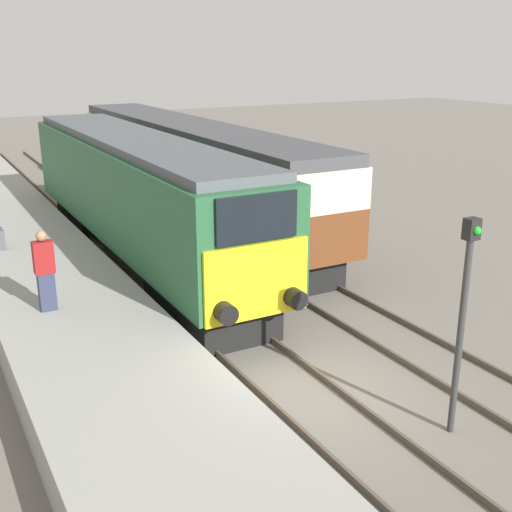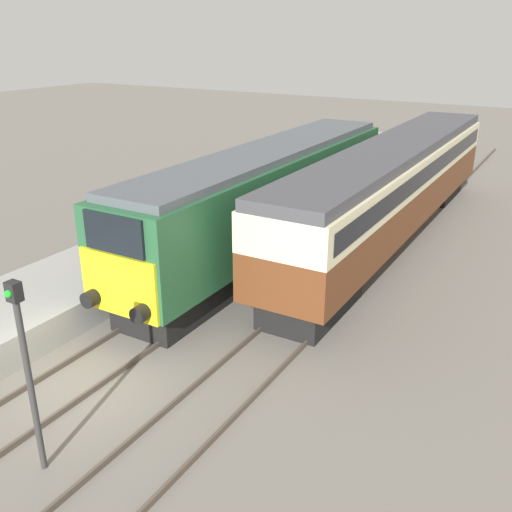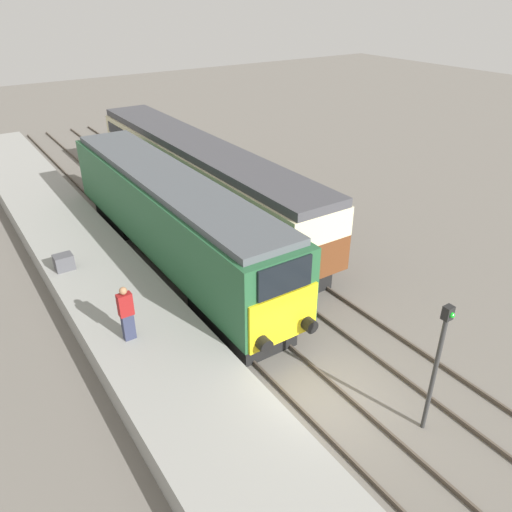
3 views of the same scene
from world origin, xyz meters
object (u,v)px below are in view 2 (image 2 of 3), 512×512
(passenger_carriage, at_px, (393,182))
(person_on_platform, at_px, (90,229))
(locomotive, at_px, (268,197))
(luggage_crate, at_px, (182,204))
(signal_post, at_px, (26,364))

(passenger_carriage, xyz_separation_m, person_on_platform, (-7.24, -8.90, -0.52))
(locomotive, distance_m, person_on_platform, 6.31)
(passenger_carriage, xyz_separation_m, luggage_crate, (-7.74, -3.41, -1.15))
(passenger_carriage, xyz_separation_m, signal_post, (-1.70, -15.87, -0.02))
(person_on_platform, relative_size, luggage_crate, 2.66)
(passenger_carriage, relative_size, person_on_platform, 10.23)
(person_on_platform, bearing_deg, locomotive, 52.41)
(person_on_platform, relative_size, signal_post, 0.47)
(locomotive, bearing_deg, person_on_platform, -127.59)
(locomotive, xyz_separation_m, signal_post, (1.70, -11.95, 0.08))
(passenger_carriage, bearing_deg, person_on_platform, -129.13)
(person_on_platform, bearing_deg, luggage_crate, 95.17)
(locomotive, relative_size, signal_post, 4.05)
(passenger_carriage, bearing_deg, signal_post, -96.12)
(person_on_platform, bearing_deg, passenger_carriage, 50.87)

